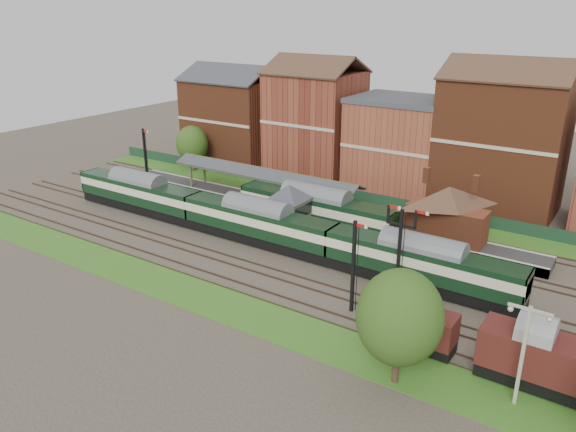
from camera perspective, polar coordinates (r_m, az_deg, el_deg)
The scene contains 20 objects.
ground at distance 57.19m, azimuth 0.81°, elevation -3.85°, with size 160.00×160.00×0.00m, color #473D33.
grass_back at distance 70.18m, azimuth 7.93°, elevation 0.72°, with size 90.00×4.50×0.06m, color #2D6619.
grass_front at distance 48.62m, azimuth -7.00°, elevation -8.68°, with size 90.00×5.00×0.06m, color #2D6619.
fence at distance 71.65m, azimuth 8.66°, elevation 1.71°, with size 90.00×0.12×1.50m, color #193823.
platform at distance 67.10m, azimuth 1.75°, elevation 0.40°, with size 55.00×3.40×1.00m, color #2D2D2D.
signal_box at distance 60.02m, azimuth 0.10°, elevation 0.65°, with size 5.40×5.40×6.00m.
brick_hut at distance 57.04m, azimuth 6.82°, elevation -2.76°, with size 3.20×2.64×2.94m.
station_building at distance 59.28m, azimuth 15.86°, elevation 0.36°, with size 8.10×8.10×5.90m.
canopy at distance 69.01m, azimuth -2.45°, elevation 4.54°, with size 26.00×3.89×4.08m.
semaphore_bracket at distance 48.23m, azimuth 11.30°, elevation -3.09°, with size 3.60×0.25×8.18m.
semaphore_platform_end at distance 80.27m, azimuth -14.29°, elevation 5.91°, with size 1.23×0.25×8.00m.
semaphore_siding at distance 45.42m, azimuth 6.68°, elevation -5.02°, with size 1.23×0.25×8.00m.
yard_lamp at distance 38.03m, azimuth 22.80°, elevation -12.44°, with size 2.60×0.22×7.00m.
town_backdrop at distance 76.22m, azimuth 11.08°, elevation 7.60°, with size 69.00×10.00×16.00m.
dmu_train at distance 58.78m, azimuth -3.11°, elevation -0.62°, with size 53.91×2.83×4.14m.
platform_railcar at distance 62.13m, azimuth 2.85°, elevation 0.67°, with size 18.73×2.95×4.31m.
goods_van_a at distance 42.68m, azimuth 13.13°, elevation -10.75°, with size 5.39×2.33×3.27m.
goods_van_b at distance 41.02m, azimuth 23.56°, elevation -12.83°, with size 6.63×2.87×4.02m.
tree_far at distance 37.17m, azimuth 11.29°, elevation -10.08°, with size 5.64×5.64×8.23m.
tree_back at distance 85.93m, azimuth -9.73°, elevation 7.24°, with size 4.76×4.76×6.96m.
Camera 1 is at (28.19, -43.73, 23.73)m, focal length 35.00 mm.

